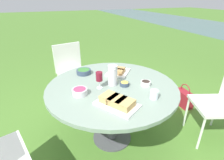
# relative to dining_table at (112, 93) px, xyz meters

# --- Properties ---
(ground_plane) EXTENTS (40.00, 40.00, 0.00)m
(ground_plane) POSITION_rel_dining_table_xyz_m (0.00, 0.00, -0.63)
(ground_plane) COLOR #4C7A2D
(dining_table) EXTENTS (1.36, 1.36, 0.72)m
(dining_table) POSITION_rel_dining_table_xyz_m (0.00, 0.00, 0.00)
(dining_table) COLOR #4C4C51
(dining_table) RESTS_ON ground_plane
(chair_near_left) EXTENTS (0.56, 0.54, 0.89)m
(chair_near_left) POSITION_rel_dining_table_xyz_m (0.42, 1.15, -0.11)
(chair_near_left) COLOR silver
(chair_near_left) RESTS_ON ground_plane
(chair_near_right) EXTENTS (0.50, 0.52, 0.89)m
(chair_near_right) POSITION_rel_dining_table_xyz_m (-1.16, -0.25, -0.11)
(chair_near_right) COLOR silver
(chair_near_right) RESTS_ON ground_plane
(water_pitcher) EXTENTS (0.11, 0.10, 0.21)m
(water_pitcher) POSITION_rel_dining_table_xyz_m (-0.01, 0.01, 0.20)
(water_pitcher) COLOR silver
(water_pitcher) RESTS_ON dining_table
(wine_glass) EXTENTS (0.07, 0.07, 0.17)m
(wine_glass) POSITION_rel_dining_table_xyz_m (0.01, -0.14, 0.21)
(wine_glass) COLOR silver
(wine_glass) RESTS_ON dining_table
(platter_bread_main) EXTENTS (0.37, 0.36, 0.07)m
(platter_bread_main) POSITION_rel_dining_table_xyz_m (-0.26, 0.17, 0.12)
(platter_bread_main) COLOR white
(platter_bread_main) RESTS_ON dining_table
(platter_charcuterie) EXTENTS (0.42, 0.38, 0.08)m
(platter_charcuterie) POSITION_rel_dining_table_xyz_m (0.37, -0.10, 0.12)
(platter_charcuterie) COLOR white
(platter_charcuterie) RESTS_ON dining_table
(bowl_fries) EXTENTS (0.10, 0.10, 0.04)m
(bowl_fries) POSITION_rel_dining_table_xyz_m (0.06, 0.12, 0.11)
(bowl_fries) COLOR #334256
(bowl_fries) RESTS_ON dining_table
(bowl_salad) EXTENTS (0.17, 0.17, 0.05)m
(bowl_salad) POSITION_rel_dining_table_xyz_m (-0.40, -0.21, 0.12)
(bowl_salad) COLOR #334256
(bowl_salad) RESTS_ON dining_table
(bowl_olives) EXTENTS (0.10, 0.10, 0.05)m
(bowl_olives) POSITION_rel_dining_table_xyz_m (0.13, 0.32, 0.12)
(bowl_olives) COLOR white
(bowl_olives) RESTS_ON dining_table
(bowl_dip_red) EXTENTS (0.14, 0.14, 0.06)m
(bowl_dip_red) POSITION_rel_dining_table_xyz_m (0.07, -0.35, 0.12)
(bowl_dip_red) COLOR silver
(bowl_dip_red) RESTS_ON dining_table
(cup_water_near) EXTENTS (0.08, 0.08, 0.08)m
(cup_water_near) POSITION_rel_dining_table_xyz_m (0.38, 0.26, 0.13)
(cup_water_near) COLOR silver
(cup_water_near) RESTS_ON dining_table
(handbag) EXTENTS (0.30, 0.14, 0.37)m
(handbag) POSITION_rel_dining_table_xyz_m (-0.25, 1.29, -0.50)
(handbag) COLOR maroon
(handbag) RESTS_ON ground_plane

